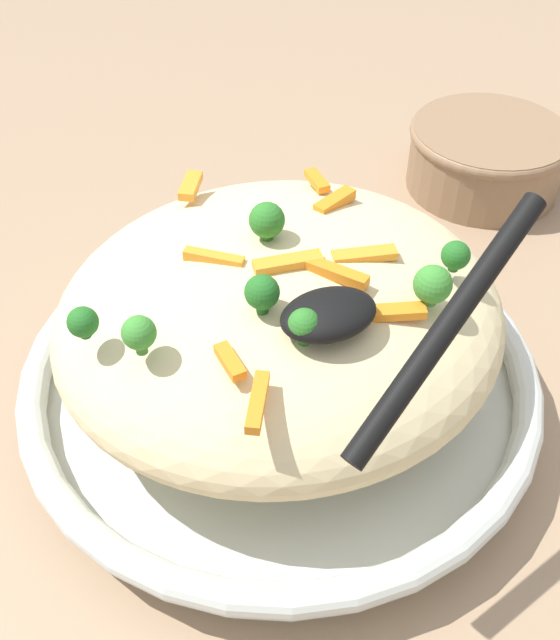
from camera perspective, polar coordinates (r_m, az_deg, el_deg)
ground_plane at (r=0.55m, az=0.00°, el=-6.22°), size 2.40×2.40×0.00m
serving_bowl at (r=0.53m, az=0.00°, el=-4.51°), size 0.36×0.36×0.04m
pasta_mound at (r=0.49m, az=0.00°, el=0.51°), size 0.29×0.28×0.10m
carrot_piece_0 at (r=0.46m, az=-5.07°, el=4.70°), size 0.03×0.03×0.01m
carrot_piece_1 at (r=0.46m, az=6.48°, el=4.97°), size 0.04×0.02×0.01m
carrot_piece_2 at (r=0.51m, az=4.20°, el=9.01°), size 0.03×0.02×0.01m
carrot_piece_3 at (r=0.40m, az=-3.84°, el=-3.17°), size 0.01×0.03×0.01m
carrot_piece_4 at (r=0.45m, az=0.47°, el=4.30°), size 0.04×0.02×0.01m
carrot_piece_5 at (r=0.53m, az=-6.86°, el=10.16°), size 0.03×0.03×0.01m
carrot_piece_6 at (r=0.44m, az=4.22°, el=3.66°), size 0.03×0.04×0.01m
carrot_piece_7 at (r=0.53m, az=2.85°, el=10.61°), size 0.01×0.03×0.01m
carrot_piece_8 at (r=0.38m, az=-1.73°, el=-6.28°), size 0.03×0.04×0.01m
carrot_piece_9 at (r=0.43m, az=8.30°, el=0.59°), size 0.04×0.02×0.01m
broccoli_floret_0 at (r=0.46m, az=-1.51°, el=7.48°), size 0.02×0.02×0.03m
broccoli_floret_1 at (r=0.46m, az=13.29°, el=4.82°), size 0.02×0.02×0.02m
broccoli_floret_2 at (r=0.41m, az=-1.38°, el=2.10°), size 0.02×0.02×0.02m
broccoli_floret_3 at (r=0.40m, az=1.86°, el=-0.42°), size 0.02×0.02×0.02m
broccoli_floret_4 at (r=0.43m, az=11.60°, el=2.66°), size 0.02×0.02×0.03m
broccoli_floret_5 at (r=0.40m, az=-10.74°, el=-1.01°), size 0.02×0.02×0.02m
broccoli_floret_6 at (r=0.42m, az=-14.84°, el=-0.18°), size 0.02×0.02×0.02m
serving_spoon at (r=0.39m, az=6.62°, el=0.11°), size 0.14×0.12×0.09m
companion_bowl at (r=0.78m, az=15.53°, el=12.13°), size 0.16×0.16×0.06m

